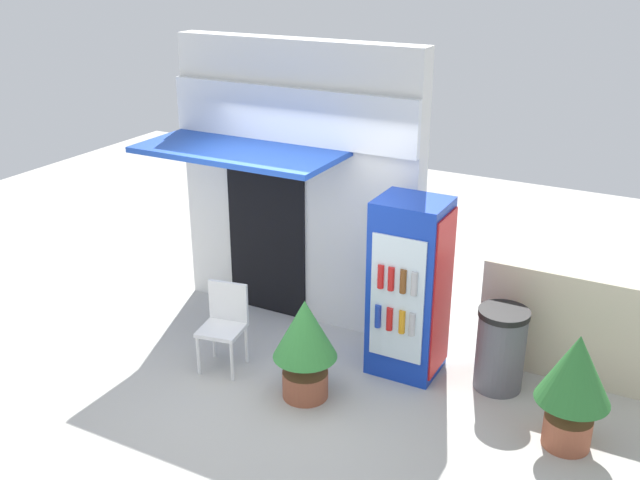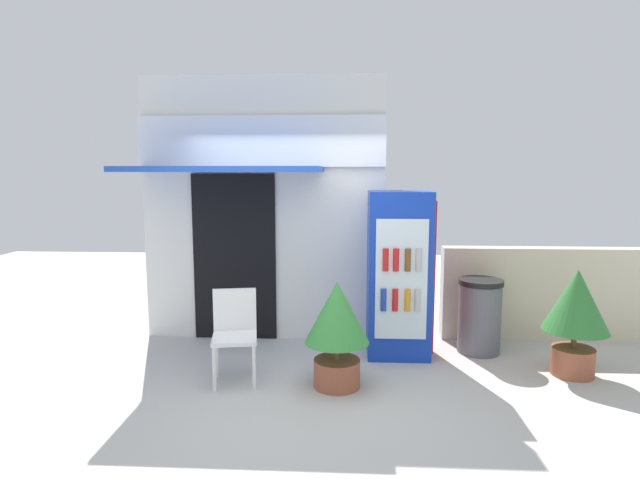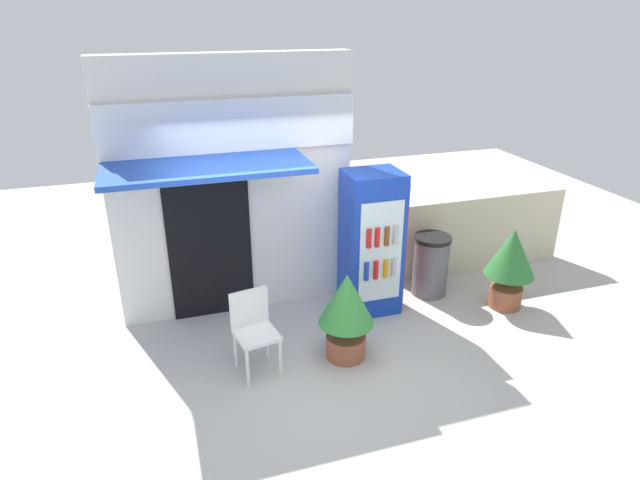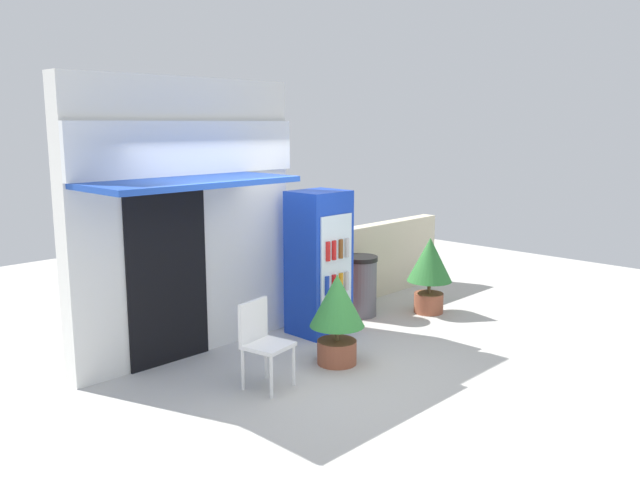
# 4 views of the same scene
# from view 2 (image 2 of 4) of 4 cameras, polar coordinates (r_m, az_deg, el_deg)

# --- Properties ---
(ground) EXTENTS (16.00, 16.00, 0.00)m
(ground) POSITION_cam_2_polar(r_m,az_deg,el_deg) (5.17, -4.18, -15.87)
(ground) COLOR beige
(storefront_building) EXTENTS (2.94, 1.29, 3.20)m
(storefront_building) POSITION_cam_2_polar(r_m,az_deg,el_deg) (6.31, -6.51, 3.84)
(storefront_building) COLOR silver
(storefront_building) RESTS_ON ground
(drink_cooler) EXTENTS (0.71, 0.65, 1.85)m
(drink_cooler) POSITION_cam_2_polar(r_m,az_deg,el_deg) (5.79, 8.83, -3.78)
(drink_cooler) COLOR #1438B2
(drink_cooler) RESTS_ON ground
(plastic_chair) EXTENTS (0.50, 0.49, 0.90)m
(plastic_chair) POSITION_cam_2_polar(r_m,az_deg,el_deg) (5.19, -9.49, -9.70)
(plastic_chair) COLOR white
(plastic_chair) RESTS_ON ground
(potted_plant_near_shop) EXTENTS (0.62, 0.62, 1.03)m
(potted_plant_near_shop) POSITION_cam_2_polar(r_m,az_deg,el_deg) (4.93, 1.91, -9.33)
(potted_plant_near_shop) COLOR #995138
(potted_plant_near_shop) RESTS_ON ground
(potted_plant_curbside) EXTENTS (0.64, 0.64, 1.09)m
(potted_plant_curbside) POSITION_cam_2_polar(r_m,az_deg,el_deg) (5.79, 26.65, -7.04)
(potted_plant_curbside) COLOR #995138
(potted_plant_curbside) RESTS_ON ground
(trash_bin) EXTENTS (0.50, 0.50, 0.85)m
(trash_bin) POSITION_cam_2_polar(r_m,az_deg,el_deg) (6.17, 17.37, -8.06)
(trash_bin) COLOR #595960
(trash_bin) RESTS_ON ground
(stone_boundary_wall) EXTENTS (2.77, 0.23, 1.14)m
(stone_boundary_wall) POSITION_cam_2_polar(r_m,az_deg,el_deg) (6.94, 24.76, -5.47)
(stone_boundary_wall) COLOR beige
(stone_boundary_wall) RESTS_ON ground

